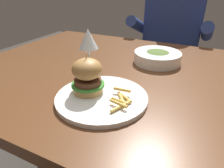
# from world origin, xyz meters

# --- Properties ---
(dining_table) EXTENTS (1.50, 0.96, 0.74)m
(dining_table) POSITION_xyz_m (0.00, 0.00, 0.66)
(dining_table) COLOR #56331C
(dining_table) RESTS_ON ground
(main_plate) EXTENTS (0.28, 0.28, 0.01)m
(main_plate) POSITION_xyz_m (-0.08, -0.23, 0.75)
(main_plate) COLOR white
(main_plate) RESTS_ON dining_table
(burger_sandwich) EXTENTS (0.10, 0.10, 0.13)m
(burger_sandwich) POSITION_xyz_m (-0.13, -0.23, 0.81)
(burger_sandwich) COLOR tan
(burger_sandwich) RESTS_ON main_plate
(fries_pile) EXTENTS (0.07, 0.11, 0.02)m
(fries_pile) POSITION_xyz_m (-0.01, -0.24, 0.76)
(fries_pile) COLOR #EABC5B
(fries_pile) RESTS_ON main_plate
(wine_glass) EXTENTS (0.07, 0.07, 0.17)m
(wine_glass) POSITION_xyz_m (-0.21, -0.09, 0.87)
(wine_glass) COLOR silver
(wine_glass) RESTS_ON dining_table
(soup_bowl) EXTENTS (0.20, 0.20, 0.05)m
(soup_bowl) POSITION_xyz_m (-0.01, 0.15, 0.77)
(soup_bowl) COLOR white
(soup_bowl) RESTS_ON dining_table
(diner_person) EXTENTS (0.51, 0.36, 1.18)m
(diner_person) POSITION_xyz_m (-0.06, 0.76, 0.56)
(diner_person) COLOR #282833
(diner_person) RESTS_ON ground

